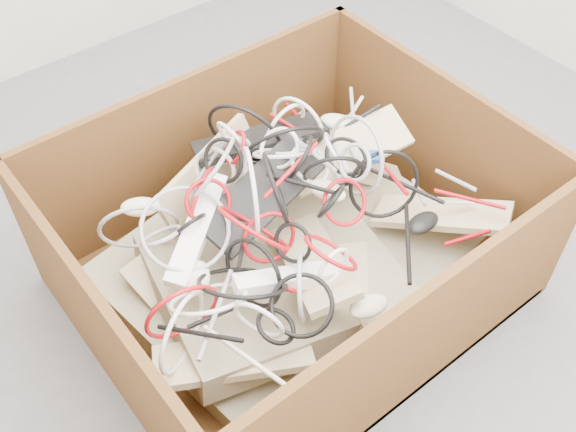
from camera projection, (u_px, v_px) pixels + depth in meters
ground at (312, 246)px, 2.25m from camera, size 3.00×3.00×0.00m
cardboard_box at (288, 260)px, 2.04m from camera, size 1.22×1.02×0.53m
keyboard_pile at (299, 216)px, 1.96m from camera, size 1.14×0.89×0.37m
mice_scatter at (301, 217)px, 1.86m from camera, size 0.80×0.68×0.17m
power_strip_left at (197, 230)px, 1.80m from camera, size 0.31×0.24×0.14m
power_strip_right at (288, 279)px, 1.72m from camera, size 0.29×0.15×0.09m
vga_plug at (375, 157)px, 2.02m from camera, size 0.06×0.06×0.03m
cable_tangle at (263, 204)px, 1.82m from camera, size 1.09×0.88×0.46m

